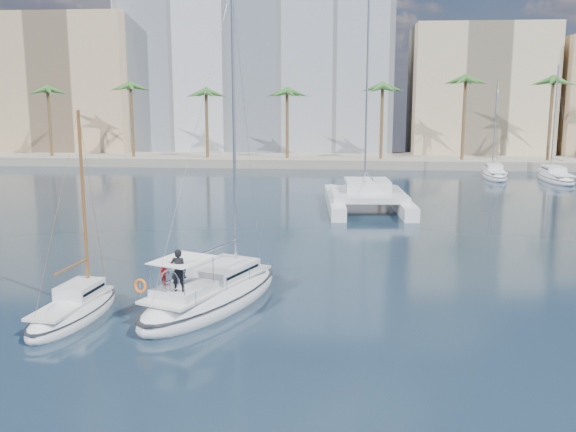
# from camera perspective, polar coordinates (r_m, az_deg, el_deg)

# --- Properties ---
(ground) EXTENTS (160.00, 160.00, 0.00)m
(ground) POSITION_cam_1_polar(r_m,az_deg,el_deg) (33.01, 1.00, -6.52)
(ground) COLOR black
(ground) RESTS_ON ground
(quay) EXTENTS (120.00, 14.00, 1.20)m
(quay) POSITION_cam_1_polar(r_m,az_deg,el_deg) (92.93, 3.82, 5.01)
(quay) COLOR gray
(quay) RESTS_ON ground
(building_modern) EXTENTS (42.00, 16.00, 28.00)m
(building_modern) POSITION_cam_1_polar(r_m,az_deg,el_deg) (105.51, -2.61, 12.98)
(building_modern) COLOR silver
(building_modern) RESTS_ON ground
(building_tan_left) EXTENTS (22.00, 14.00, 22.00)m
(building_tan_left) POSITION_cam_1_polar(r_m,az_deg,el_deg) (109.80, -18.89, 10.77)
(building_tan_left) COLOR tan
(building_tan_left) RESTS_ON ground
(building_beige) EXTENTS (20.00, 14.00, 20.00)m
(building_beige) POSITION_cam_1_polar(r_m,az_deg,el_deg) (103.34, 16.52, 10.39)
(building_beige) COLOR #CBB791
(building_beige) RESTS_ON ground
(palm_left) EXTENTS (3.60, 3.60, 12.30)m
(palm_left) POSITION_cam_1_polar(r_m,az_deg,el_deg) (95.61, -17.36, 10.52)
(palm_left) COLOR brown
(palm_left) RESTS_ON ground
(palm_centre) EXTENTS (3.60, 3.60, 12.30)m
(palm_centre) POSITION_cam_1_polar(r_m,az_deg,el_deg) (88.48, 3.83, 11.00)
(palm_centre) COLOR brown
(palm_centre) RESTS_ON ground
(main_sloop) EXTENTS (6.93, 10.92, 15.49)m
(main_sloop) POSITION_cam_1_polar(r_m,az_deg,el_deg) (30.65, -6.77, -6.98)
(main_sloop) COLOR silver
(main_sloop) RESTS_ON ground
(small_sloop) EXTENTS (2.89, 6.94, 9.68)m
(small_sloop) POSITION_cam_1_polar(r_m,az_deg,el_deg) (30.21, -18.49, -7.98)
(small_sloop) COLOR silver
(small_sloop) RESTS_ON ground
(catamaran) EXTENTS (7.85, 14.21, 19.83)m
(catamaran) POSITION_cam_1_polar(r_m,az_deg,el_deg) (56.57, 7.05, 1.89)
(catamaran) COLOR silver
(catamaran) RESTS_ON ground
(seagull) EXTENTS (1.15, 0.50, 0.21)m
(seagull) POSITION_cam_1_polar(r_m,az_deg,el_deg) (34.30, -9.91, -4.82)
(seagull) COLOR silver
(seagull) RESTS_ON ground
(moored_yacht_a) EXTENTS (3.37, 9.52, 11.90)m
(moored_yacht_a) POSITION_cam_1_polar(r_m,az_deg,el_deg) (81.00, 17.86, 3.25)
(moored_yacht_a) COLOR silver
(moored_yacht_a) RESTS_ON ground
(moored_yacht_b) EXTENTS (3.32, 10.83, 13.72)m
(moored_yacht_b) POSITION_cam_1_polar(r_m,az_deg,el_deg) (80.77, 22.67, 2.92)
(moored_yacht_b) COLOR silver
(moored_yacht_b) RESTS_ON ground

